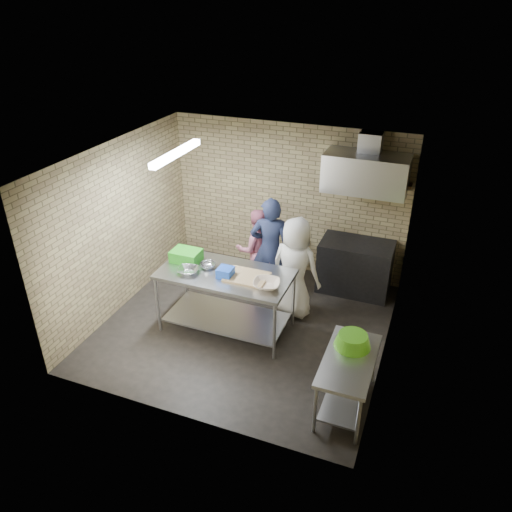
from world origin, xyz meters
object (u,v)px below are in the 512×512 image
Objects in this scene: side_counter at (347,382)px; bottle_green at (396,178)px; green_crate at (186,256)px; man_navy at (270,249)px; prep_table at (226,301)px; woman_white at (295,268)px; green_basin at (353,340)px; blue_tub at (225,272)px; stove at (355,267)px; woman_pink at (257,249)px.

bottle_green reaches higher than side_counter.
man_navy is at bearing 43.38° from green_crate.
woman_white is (0.84, 0.75, 0.34)m from prep_table.
man_navy reaches higher than green_basin.
prep_table is 1.18m from woman_white.
green_crate is 1.40m from man_navy.
green_crate is 0.24× the size of man_navy.
stove is at bearing 50.60° from blue_tub.
green_basin is 0.26× the size of man_navy.
green_crate is at bearing 28.43° from woman_pink.
bottle_green is at bearing -123.56° from woman_white.
green_crate is 1.68m from woman_white.
blue_tub is at bearing -16.35° from green_crate.
green_basin is at bearing -19.28° from prep_table.
man_navy is at bearing -151.29° from bottle_green.
side_counter is at bearing -21.44° from green_crate.
blue_tub reaches higher than prep_table.
woman_pink is at bearing 90.09° from prep_table.
side_counter is 2.28m from blue_tub.
prep_table is 9.00× the size of blue_tub.
bottle_green reaches higher than woman_pink.
green_crate is at bearing 28.21° from man_navy.
side_counter is 0.82× the size of woman_pink.
woman_pink reaches higher than blue_tub.
prep_table reaches higher than side_counter.
bottle_green reaches higher than stove.
prep_table is 2.40m from stove.
bottle_green is 2.54m from woman_pink.
bottle_green is at bearing 44.68° from prep_table.
man_navy is at bearing 130.49° from side_counter.
prep_table is 1.30m from woman_pink.
side_counter is at bearing 115.33° from man_navy.
man_navy is (-1.74, 2.04, 0.52)m from side_counter.
bottle_green is at bearing 28.07° from stove.
blue_tub is at bearing 61.62° from woman_pink.
woman_pink is (-0.05, 1.38, -0.32)m from blue_tub.
green_crate is at bearing 32.12° from woman_white.
bottle_green reaches higher than man_navy.
bottle_green reaches higher than prep_table.
woman_white is (-1.21, 1.71, 0.45)m from side_counter.
man_navy is (0.26, 1.18, -0.15)m from blue_tub.
stove is 0.67× the size of man_navy.
prep_table is 2.18m from green_basin.
green_crate is 2.89× the size of bottle_green.
blue_tub is 2.08m from green_basin.
woman_white is (0.79, 0.85, -0.22)m from blue_tub.
green_basin is 2.48m from man_navy.
woman_pink is at bearing 92.16° from blue_tub.
green_basin reaches higher than stove.
side_counter is 3.06m from woman_pink.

